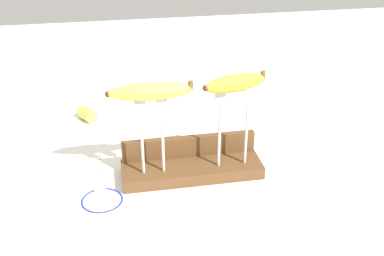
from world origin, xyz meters
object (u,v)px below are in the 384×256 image
banana_raised_left (150,91)px  fork_fallen_near (100,177)px  fork_stand_right (233,122)px  wire_coil (102,200)px  fork_stand_left (152,130)px  banana_chunk_near (87,114)px  banana_raised_right (235,83)px

banana_raised_left → fork_fallen_near: bearing=162.8°
fork_stand_right → wire_coil: bearing=-170.8°
fork_stand_right → wire_coil: size_ratio=2.01×
fork_stand_left → banana_chunk_near: size_ratio=2.76×
fork_stand_left → banana_chunk_near: 0.42m
fork_stand_left → fork_fallen_near: (-0.13, 0.04, -0.14)m
banana_chunk_near → fork_fallen_near: bearing=-84.3°
fork_stand_left → banana_raised_left: 0.10m
banana_chunk_near → fork_stand_right: bearing=-46.4°
banana_raised_right → fork_stand_right: bearing=13.0°
fork_fallen_near → wire_coil: bearing=-87.9°
fork_stand_right → banana_raised_right: size_ratio=1.21×
fork_fallen_near → fork_stand_right: bearing=-7.1°
fork_stand_left → wire_coil: 0.19m
banana_raised_left → banana_chunk_near: size_ratio=2.86×
banana_raised_left → wire_coil: (-0.12, -0.05, -0.24)m
fork_stand_right → banana_chunk_near: size_ratio=2.83×
banana_raised_left → fork_fallen_near: size_ratio=1.14×
fork_fallen_near → fork_stand_left: bearing=-17.2°
banana_raised_right → fork_fallen_near: size_ratio=0.94×
fork_stand_left → banana_raised_left: (-0.00, 0.00, 0.10)m
banana_raised_left → banana_chunk_near: banana_raised_left is taller
banana_chunk_near → wire_coil: banana_chunk_near is taller
fork_stand_left → banana_chunk_near: (-0.16, 0.37, -0.12)m
fork_stand_left → wire_coil: size_ratio=1.95×
banana_raised_right → banana_chunk_near: banana_raised_right is taller
fork_stand_right → fork_fallen_near: (-0.32, 0.04, -0.14)m
fork_stand_left → wire_coil: (-0.12, -0.05, -0.14)m
banana_raised_left → banana_raised_right: banana_raised_right is taller
fork_stand_right → banana_chunk_near: (-0.35, 0.37, -0.13)m
fork_stand_right → banana_raised_right: banana_raised_right is taller
fork_stand_left → fork_stand_right: (0.19, 0.00, 0.00)m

